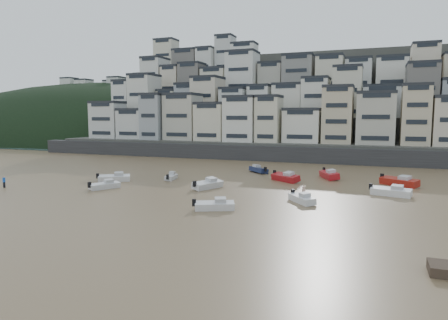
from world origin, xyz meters
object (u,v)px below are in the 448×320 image
at_px(boat_c, 208,183).
at_px(boat_d, 391,190).
at_px(boat_i, 329,174).
at_px(person_pink, 304,191).
at_px(boat_h, 258,169).
at_px(person_blue, 4,182).
at_px(boat_k, 114,177).
at_px(boat_j, 105,184).
at_px(boat_b, 302,197).
at_px(boat_e, 285,177).
at_px(boat_g, 399,180).
at_px(boat_a, 215,204).
at_px(boat_f, 171,176).

bearing_deg(boat_c, boat_d, -59.19).
height_order(boat_i, person_pink, person_pink).
xyz_separation_m(boat_h, person_pink, (11.79, -20.07, 0.16)).
relative_size(boat_h, person_blue, 2.99).
bearing_deg(boat_c, boat_i, -22.24).
relative_size(boat_k, person_pink, 3.12).
bearing_deg(boat_j, boat_b, -58.80).
distance_m(boat_e, boat_j, 28.14).
xyz_separation_m(boat_d, boat_g, (1.43, 8.77, 0.09)).
relative_size(boat_d, person_blue, 3.18).
xyz_separation_m(boat_d, boat_h, (-22.45, 14.63, -0.05)).
bearing_deg(person_pink, boat_c, 173.27).
relative_size(boat_a, person_blue, 2.82).
height_order(boat_e, boat_f, boat_e).
relative_size(boat_c, boat_f, 1.31).
bearing_deg(person_pink, boat_j, -172.16).
bearing_deg(boat_i, boat_g, 48.22).
bearing_deg(boat_a, boat_b, 15.00).
bearing_deg(boat_c, person_blue, 131.54).
height_order(boat_e, boat_i, boat_i).
relative_size(boat_d, boat_h, 1.06).
height_order(boat_d, boat_h, boat_d).
bearing_deg(boat_f, boat_d, -104.35).
height_order(boat_g, person_pink, person_pink).
bearing_deg(person_pink, boat_d, 27.02).
relative_size(boat_h, boat_k, 0.96).
xyz_separation_m(boat_d, person_blue, (-53.46, -13.76, 0.12)).
height_order(boat_e, boat_g, boat_g).
distance_m(boat_a, boat_k, 25.70).
height_order(boat_d, boat_g, boat_g).
height_order(boat_b, boat_j, boat_b).
bearing_deg(boat_i, boat_d, 13.08).
bearing_deg(boat_a, boat_i, 45.37).
relative_size(boat_a, boat_g, 0.79).
distance_m(boat_h, boat_k, 26.24).
relative_size(boat_a, boat_b, 1.00).
distance_m(boat_f, boat_k, 9.19).
distance_m(boat_a, boat_h, 30.52).
distance_m(boat_f, boat_j, 12.04).
bearing_deg(person_blue, boat_c, 19.30).
bearing_deg(boat_j, boat_e, -26.29).
relative_size(boat_g, boat_h, 1.19).
distance_m(boat_d, boat_f, 33.86).
bearing_deg(boat_k, person_blue, -171.49).
bearing_deg(person_pink, boat_b, -84.43).
bearing_deg(boat_d, boat_i, 141.14).
xyz_separation_m(boat_j, person_pink, (28.19, 3.88, 0.22)).
bearing_deg(boat_i, boat_k, -88.73).
bearing_deg(boat_k, boat_a, -61.05).
relative_size(boat_j, person_blue, 2.75).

